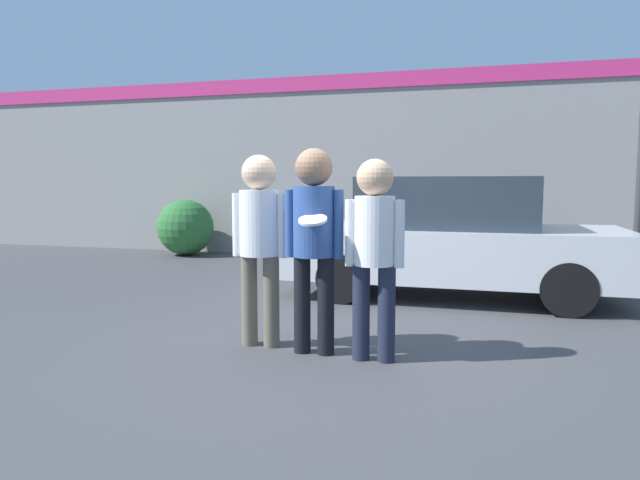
# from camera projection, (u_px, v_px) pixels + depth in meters

# --- Properties ---
(ground_plane) EXTENTS (56.00, 56.00, 0.00)m
(ground_plane) POSITION_uv_depth(u_px,v_px,m) (335.00, 346.00, 5.32)
(ground_plane) COLOR #3F3F42
(storefront_building) EXTENTS (24.00, 0.22, 3.70)m
(storefront_building) POSITION_uv_depth(u_px,v_px,m) (417.00, 165.00, 11.30)
(storefront_building) COLOR gray
(storefront_building) RESTS_ON ground
(person_left) EXTENTS (0.54, 0.37, 1.78)m
(person_left) POSITION_uv_depth(u_px,v_px,m) (260.00, 232.00, 5.25)
(person_left) COLOR #665B4C
(person_left) RESTS_ON ground
(person_middle_with_frisbee) EXTENTS (0.53, 0.56, 1.82)m
(person_middle_with_frisbee) POSITION_uv_depth(u_px,v_px,m) (314.00, 230.00, 5.00)
(person_middle_with_frisbee) COLOR black
(person_middle_with_frisbee) RESTS_ON ground
(person_right) EXTENTS (0.51, 0.34, 1.72)m
(person_right) POSITION_uv_depth(u_px,v_px,m) (374.00, 242.00, 4.81)
(person_right) COLOR #1E2338
(person_right) RESTS_ON ground
(parked_car_near) EXTENTS (4.29, 1.92, 1.60)m
(parked_car_near) POSITION_uv_depth(u_px,v_px,m) (452.00, 238.00, 7.63)
(parked_car_near) COLOR silver
(parked_car_near) RESTS_ON ground
(shrub) EXTENTS (1.18, 1.18, 1.18)m
(shrub) POSITION_uv_depth(u_px,v_px,m) (185.00, 227.00, 11.99)
(shrub) COLOR #2D6B33
(shrub) RESTS_ON ground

